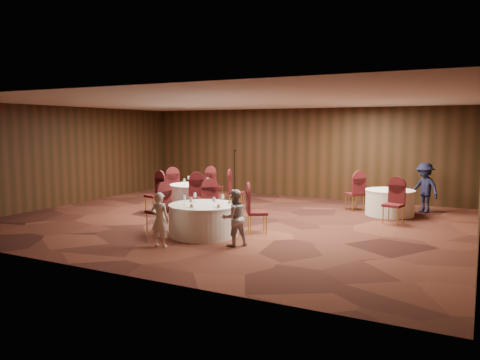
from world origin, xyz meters
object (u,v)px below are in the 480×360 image
at_px(table_right, 390,202).
at_px(mic_stand, 235,184).
at_px(woman_b, 234,218).
at_px(table_main, 204,220).
at_px(woman_a, 160,219).
at_px(table_left, 194,196).
at_px(man_c, 425,188).

relative_size(table_right, mic_stand, 0.80).
bearing_deg(mic_stand, table_right, -9.69).
height_order(mic_stand, woman_b, mic_stand).
xyz_separation_m(table_main, woman_a, (-0.29, -1.30, 0.21)).
relative_size(table_left, man_c, 1.01).
distance_m(mic_stand, woman_b, 6.88).
xyz_separation_m(table_left, woman_a, (2.01, -4.42, 0.21)).
distance_m(table_right, woman_b, 5.65).
bearing_deg(woman_a, man_c, -128.18).
height_order(table_right, woman_b, woman_b).
bearing_deg(table_main, man_c, 52.58).
height_order(table_main, woman_a, woman_a).
bearing_deg(table_right, table_left, -165.29).
height_order(table_right, mic_stand, mic_stand).
distance_m(table_main, man_c, 7.01).
height_order(table_left, mic_stand, mic_stand).
relative_size(woman_b, man_c, 0.82).
xyz_separation_m(woman_a, man_c, (4.54, 6.85, 0.16)).
relative_size(table_main, man_c, 1.10).
bearing_deg(table_left, mic_stand, 86.11).
height_order(table_left, man_c, man_c).
bearing_deg(woman_b, table_left, -97.94).
bearing_deg(man_c, mic_stand, -145.02).
distance_m(table_right, man_c, 1.30).
bearing_deg(woman_b, mic_stand, -113.02).
bearing_deg(table_main, woman_b, -25.56).
xyz_separation_m(table_main, table_left, (-2.30, 3.12, 0.00)).
height_order(table_main, table_left, same).
bearing_deg(table_left, man_c, 20.40).
height_order(woman_b, man_c, man_c).
xyz_separation_m(table_left, mic_stand, (0.17, 2.45, 0.14)).
distance_m(mic_stand, woman_a, 7.11).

